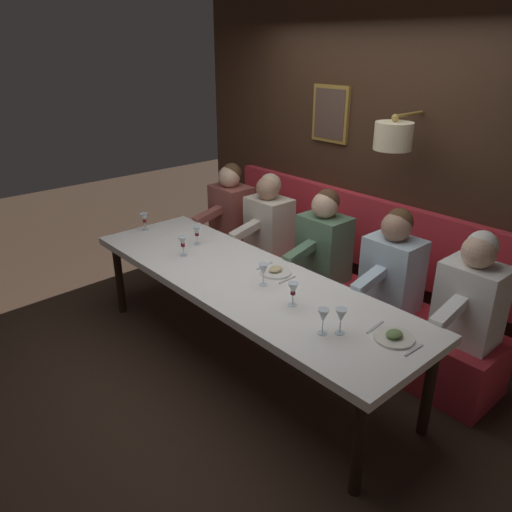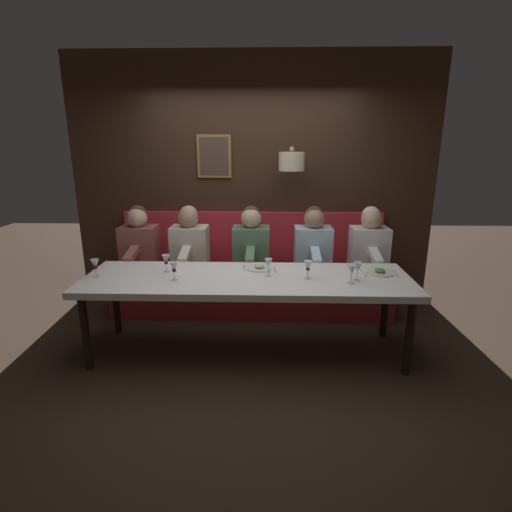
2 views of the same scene
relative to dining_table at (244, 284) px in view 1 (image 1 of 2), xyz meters
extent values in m
plane|color=#332319|center=(0.00, 0.00, -0.68)|extent=(12.00, 12.00, 0.00)
cube|color=white|center=(0.00, 0.00, 0.03)|extent=(0.90, 2.93, 0.06)
cylinder|color=black|center=(-0.35, -1.36, -0.34)|extent=(0.07, 0.07, 0.68)
cylinder|color=black|center=(-0.35, 1.36, -0.34)|extent=(0.07, 0.07, 0.68)
cylinder|color=black|center=(0.35, -1.36, -0.34)|extent=(0.07, 0.07, 0.68)
cylinder|color=black|center=(0.35, 1.36, -0.34)|extent=(0.07, 0.07, 0.68)
cube|color=red|center=(0.89, 0.00, -0.46)|extent=(0.52, 3.13, 0.45)
cube|color=#382316|center=(1.48, 0.00, 0.77)|extent=(0.10, 4.33, 2.90)
cube|color=red|center=(1.39, 0.00, 0.09)|extent=(0.10, 3.13, 0.64)
cube|color=olive|center=(1.42, 0.45, 1.06)|extent=(0.04, 0.40, 0.49)
cube|color=#4C382D|center=(1.40, 0.45, 1.06)|extent=(0.01, 0.34, 0.43)
cylinder|color=#A37F38|center=(1.25, -0.44, 1.16)|extent=(0.35, 0.02, 0.02)
cylinder|color=beige|center=(1.08, -0.44, 1.02)|extent=(0.28, 0.28, 0.20)
sphere|color=#A37F38|center=(1.08, -0.44, 1.15)|extent=(0.06, 0.06, 0.06)
cube|color=white|center=(0.89, -1.29, 0.05)|extent=(0.30, 0.40, 0.56)
sphere|color=#D1A889|center=(0.87, -1.29, 0.43)|extent=(0.22, 0.22, 0.22)
sphere|color=silver|center=(0.90, -1.29, 0.46)|extent=(0.20, 0.20, 0.20)
cube|color=white|center=(0.60, -1.29, 0.09)|extent=(0.33, 0.09, 0.14)
cube|color=silver|center=(0.89, -0.68, 0.05)|extent=(0.30, 0.40, 0.56)
sphere|color=#A37A60|center=(0.87, -0.68, 0.43)|extent=(0.22, 0.22, 0.22)
sphere|color=#4C331E|center=(0.90, -0.68, 0.46)|extent=(0.20, 0.20, 0.20)
cube|color=silver|center=(0.60, -0.68, 0.09)|extent=(0.33, 0.09, 0.14)
cube|color=#567A5B|center=(0.89, 0.00, 0.05)|extent=(0.30, 0.40, 0.56)
sphere|color=#D1A889|center=(0.87, 0.00, 0.43)|extent=(0.22, 0.22, 0.22)
sphere|color=#4C331E|center=(0.90, 0.00, 0.46)|extent=(0.20, 0.20, 0.20)
cube|color=#567A5B|center=(0.60, 0.00, 0.09)|extent=(0.33, 0.09, 0.14)
cube|color=beige|center=(0.89, 0.68, 0.05)|extent=(0.30, 0.40, 0.56)
sphere|color=#A37A60|center=(0.87, 0.68, 0.43)|extent=(0.22, 0.22, 0.22)
sphere|color=tan|center=(0.90, 0.68, 0.46)|extent=(0.20, 0.20, 0.20)
cube|color=beige|center=(0.60, 0.68, 0.09)|extent=(0.33, 0.09, 0.14)
cube|color=#934C42|center=(0.89, 1.25, 0.05)|extent=(0.30, 0.40, 0.56)
sphere|color=#D1A889|center=(0.87, 1.25, 0.43)|extent=(0.22, 0.22, 0.22)
sphere|color=#4C331E|center=(0.90, 1.25, 0.46)|extent=(0.20, 0.20, 0.20)
cube|color=#934C42|center=(0.60, 1.25, 0.09)|extent=(0.33, 0.09, 0.14)
cylinder|color=white|center=(0.22, -0.11, 0.07)|extent=(0.24, 0.24, 0.01)
ellipsoid|color=#D1BC84|center=(0.22, -0.11, 0.09)|extent=(0.11, 0.09, 0.04)
cube|color=silver|center=(0.20, -0.25, 0.06)|extent=(0.17, 0.02, 0.01)
cube|color=silver|center=(0.24, 0.04, 0.06)|extent=(0.18, 0.04, 0.01)
cylinder|color=silver|center=(0.12, -1.21, 0.07)|extent=(0.24, 0.24, 0.01)
ellipsoid|color=#668447|center=(0.12, -1.21, 0.09)|extent=(0.11, 0.09, 0.04)
cube|color=silver|center=(0.10, -1.36, 0.06)|extent=(0.17, 0.02, 0.01)
cube|color=silver|center=(0.14, -1.07, 0.06)|extent=(0.18, 0.03, 0.01)
cylinder|color=silver|center=(-0.07, -0.96, 0.06)|extent=(0.06, 0.06, 0.00)
cylinder|color=silver|center=(-0.07, -0.96, 0.10)|extent=(0.01, 0.01, 0.07)
cone|color=silver|center=(-0.07, -0.96, 0.18)|extent=(0.07, 0.07, 0.08)
cylinder|color=silver|center=(-0.04, 1.35, 0.06)|extent=(0.06, 0.06, 0.00)
cylinder|color=silver|center=(-0.04, 1.35, 0.10)|extent=(0.01, 0.01, 0.07)
cone|color=silver|center=(-0.04, 1.35, 0.18)|extent=(0.07, 0.07, 0.08)
cylinder|color=maroon|center=(-0.04, 1.35, 0.15)|extent=(0.03, 0.03, 0.03)
cylinder|color=silver|center=(0.12, 0.76, 0.06)|extent=(0.06, 0.06, 0.00)
cylinder|color=silver|center=(0.12, 0.76, 0.10)|extent=(0.01, 0.01, 0.07)
cone|color=silver|center=(0.12, 0.76, 0.18)|extent=(0.07, 0.07, 0.08)
cylinder|color=maroon|center=(0.12, 0.76, 0.15)|extent=(0.03, 0.03, 0.02)
cylinder|color=silver|center=(-0.15, -0.90, 0.06)|extent=(0.06, 0.06, 0.00)
cylinder|color=silver|center=(-0.15, -0.90, 0.10)|extent=(0.01, 0.01, 0.07)
cone|color=silver|center=(-0.15, -0.90, 0.18)|extent=(0.07, 0.07, 0.08)
cylinder|color=silver|center=(0.02, -0.19, 0.06)|extent=(0.06, 0.06, 0.00)
cylinder|color=silver|center=(0.02, -0.19, 0.10)|extent=(0.01, 0.01, 0.07)
cone|color=silver|center=(0.02, -0.19, 0.18)|extent=(0.07, 0.07, 0.08)
cylinder|color=silver|center=(-0.11, 0.63, 0.06)|extent=(0.06, 0.06, 0.00)
cylinder|color=silver|center=(-0.11, 0.63, 0.10)|extent=(0.01, 0.01, 0.07)
cone|color=silver|center=(-0.11, 0.63, 0.18)|extent=(0.07, 0.07, 0.08)
cylinder|color=maroon|center=(-0.11, 0.63, 0.15)|extent=(0.03, 0.03, 0.03)
cylinder|color=silver|center=(-0.03, -0.54, 0.06)|extent=(0.06, 0.06, 0.00)
cylinder|color=silver|center=(-0.03, -0.54, 0.10)|extent=(0.01, 0.01, 0.07)
cone|color=silver|center=(-0.03, -0.54, 0.18)|extent=(0.07, 0.07, 0.08)
cylinder|color=maroon|center=(-0.03, -0.54, 0.15)|extent=(0.03, 0.03, 0.02)
camera|label=1|loc=(-2.11, -2.51, 1.65)|focal=34.61mm
camera|label=2|loc=(-3.40, -0.18, 1.23)|focal=28.08mm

